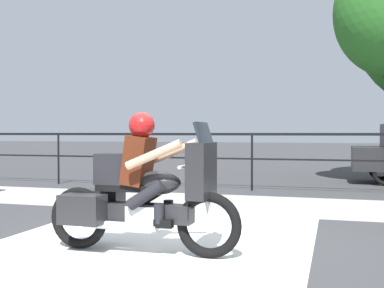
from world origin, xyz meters
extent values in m
plane|color=#38383A|center=(0.00, 0.00, 0.00)|extent=(120.00, 120.00, 0.00)
cube|color=#A8A59E|center=(0.00, 3.40, 0.01)|extent=(44.00, 2.40, 0.01)
cube|color=silver|center=(-0.29, -0.20, 0.00)|extent=(3.79, 6.00, 0.01)
cube|color=black|center=(0.00, 5.57, 1.31)|extent=(36.00, 0.04, 0.06)
cube|color=black|center=(0.00, 5.57, 0.74)|extent=(36.00, 0.03, 0.04)
cylinder|color=black|center=(-5.10, 5.57, 0.67)|extent=(0.05, 0.05, 1.34)
cylinder|color=black|center=(0.00, 5.57, 0.67)|extent=(0.05, 0.05, 1.34)
torus|color=black|center=(0.55, -0.54, 0.36)|extent=(0.71, 0.11, 0.71)
torus|color=black|center=(-1.01, -0.54, 0.36)|extent=(0.71, 0.11, 0.71)
cube|color=#232326|center=(-0.23, -0.54, 0.46)|extent=(1.18, 0.22, 0.20)
cube|color=silver|center=(-0.20, -0.54, 0.41)|extent=(0.34, 0.26, 0.26)
ellipsoid|color=#232326|center=(-0.04, -0.54, 0.79)|extent=(0.55, 0.30, 0.26)
cube|color=black|center=(-0.38, -0.54, 0.73)|extent=(0.68, 0.28, 0.08)
cube|color=#232326|center=(0.47, -0.54, 0.94)|extent=(0.20, 0.57, 0.59)
cube|color=#1E232B|center=(0.49, -0.54, 1.34)|extent=(0.10, 0.49, 0.24)
cylinder|color=silver|center=(0.33, -0.54, 0.99)|extent=(0.04, 0.70, 0.04)
cylinder|color=silver|center=(-0.41, -0.70, 0.33)|extent=(0.86, 0.09, 0.09)
cube|color=#232326|center=(-0.83, -0.78, 0.50)|extent=(0.48, 0.28, 0.32)
cube|color=#232326|center=(-0.83, -0.30, 0.50)|extent=(0.48, 0.28, 0.32)
cylinder|color=silver|center=(0.52, -0.54, 0.65)|extent=(0.20, 0.06, 0.58)
cube|color=#4C1E0F|center=(-0.26, -0.54, 1.03)|extent=(0.31, 0.36, 0.57)
sphere|color=tan|center=(-0.22, -0.54, 1.41)|extent=(0.23, 0.23, 0.23)
sphere|color=#B21919|center=(-0.22, -0.54, 1.43)|extent=(0.29, 0.29, 0.29)
cylinder|color=black|center=(-0.11, -0.69, 0.67)|extent=(0.44, 0.13, 0.34)
cylinder|color=black|center=(0.04, -0.69, 0.48)|extent=(0.11, 0.11, 0.21)
cube|color=black|center=(0.09, -0.69, 0.38)|extent=(0.20, 0.10, 0.09)
cylinder|color=black|center=(-0.11, -0.39, 0.67)|extent=(0.44, 0.13, 0.34)
cylinder|color=black|center=(0.04, -0.39, 0.48)|extent=(0.11, 0.11, 0.21)
cube|color=black|center=(0.09, -0.39, 0.38)|extent=(0.20, 0.10, 0.09)
cylinder|color=tan|center=(0.04, -0.84, 1.12)|extent=(0.62, 0.09, 0.33)
cylinder|color=tan|center=(0.04, -0.24, 1.12)|extent=(0.62, 0.09, 0.33)
cube|color=black|center=(-0.56, -0.54, 0.94)|extent=(0.37, 0.29, 0.35)
torus|color=black|center=(3.09, 9.01, 0.35)|extent=(0.70, 0.11, 0.70)
camera|label=1|loc=(1.83, -5.48, 1.35)|focal=45.00mm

